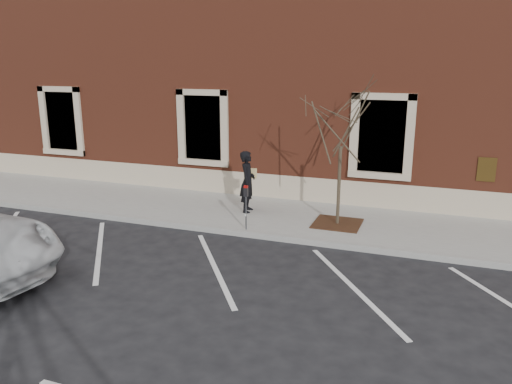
% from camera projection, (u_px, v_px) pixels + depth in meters
% --- Properties ---
extents(ground, '(120.00, 120.00, 0.00)m').
position_uv_depth(ground, '(248.00, 236.00, 13.54)').
color(ground, '#28282B').
rests_on(ground, ground).
extents(sidewalk_near, '(40.00, 3.50, 0.15)m').
position_uv_depth(sidewalk_near, '(269.00, 216.00, 15.11)').
color(sidewalk_near, '#ADABA2').
rests_on(sidewalk_near, ground).
extents(curb_near, '(40.00, 0.12, 0.15)m').
position_uv_depth(curb_near, '(248.00, 234.00, 13.48)').
color(curb_near, '#9E9E99').
rests_on(curb_near, ground).
extents(parking_stripes, '(28.00, 4.40, 0.01)m').
position_uv_depth(parking_stripes, '(214.00, 266.00, 11.55)').
color(parking_stripes, silver).
rests_on(parking_stripes, ground).
extents(building_civic, '(40.00, 8.62, 8.00)m').
position_uv_depth(building_civic, '(319.00, 78.00, 19.56)').
color(building_civic, brown).
rests_on(building_civic, ground).
extents(man, '(0.53, 0.73, 1.87)m').
position_uv_depth(man, '(248.00, 182.00, 15.07)').
color(man, black).
rests_on(man, sidewalk_near).
extents(parking_meter, '(0.11, 0.09, 1.23)m').
position_uv_depth(parking_meter, '(246.00, 199.00, 13.44)').
color(parking_meter, '#595B60').
rests_on(parking_meter, sidewalk_near).
extents(tree_grate, '(1.30, 1.30, 0.03)m').
position_uv_depth(tree_grate, '(337.00, 223.00, 14.10)').
color(tree_grate, '#432915').
rests_on(tree_grate, sidewalk_near).
extents(sapling, '(2.42, 2.42, 4.04)m').
position_uv_depth(sapling, '(342.00, 124.00, 13.39)').
color(sapling, '#443A29').
rests_on(sapling, sidewalk_near).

